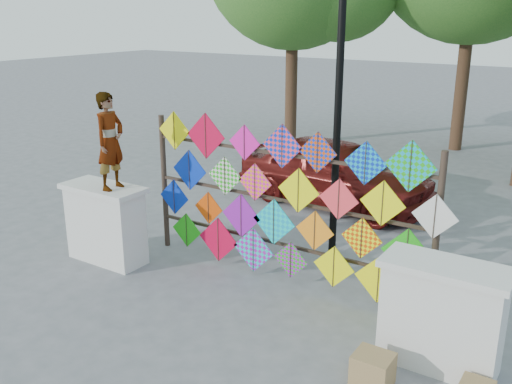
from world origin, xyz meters
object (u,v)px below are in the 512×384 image
sedan (335,172)px  lamppost (339,95)px  kite_rack (284,205)px  vendor_woman (110,141)px

sedan → lamppost: size_ratio=0.94×
kite_rack → lamppost: 1.96m
vendor_woman → sedan: bearing=-24.8°
vendor_woman → kite_rack: bearing=-75.3°
sedan → lamppost: bearing=-149.6°
kite_rack → vendor_woman: bearing=-159.8°
sedan → lamppost: lamppost is taller
vendor_woman → sedan: size_ratio=0.36×
vendor_woman → sedan: vendor_woman is taller
kite_rack → vendor_woman: size_ratio=3.30×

